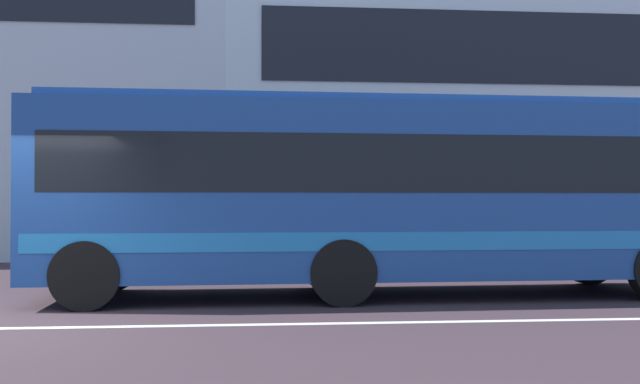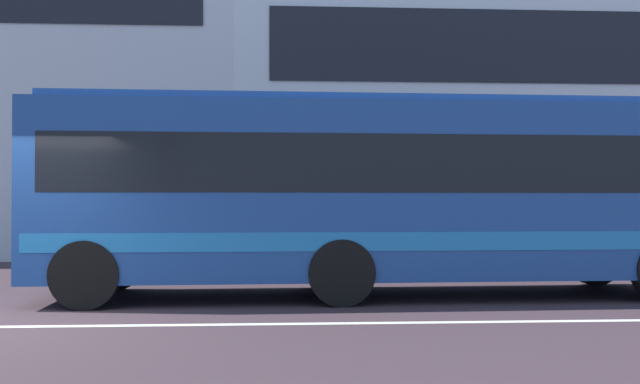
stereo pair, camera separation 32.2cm
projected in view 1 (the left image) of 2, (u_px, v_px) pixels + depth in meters
apartment_block_right at (578, 102)px, 24.60m from camera, size 23.68×9.45×9.96m
transit_bus at (372, 189)px, 11.89m from camera, size 10.85×2.86×3.21m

